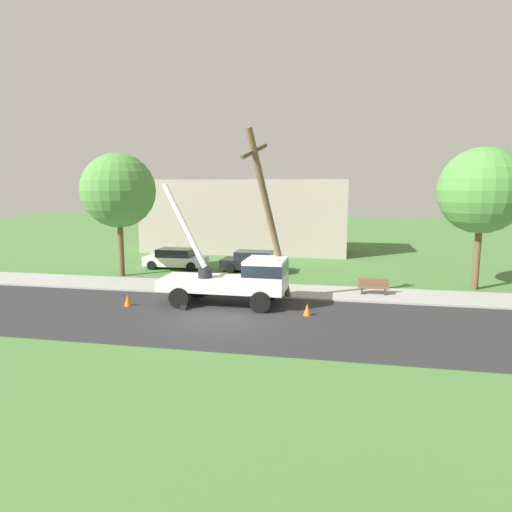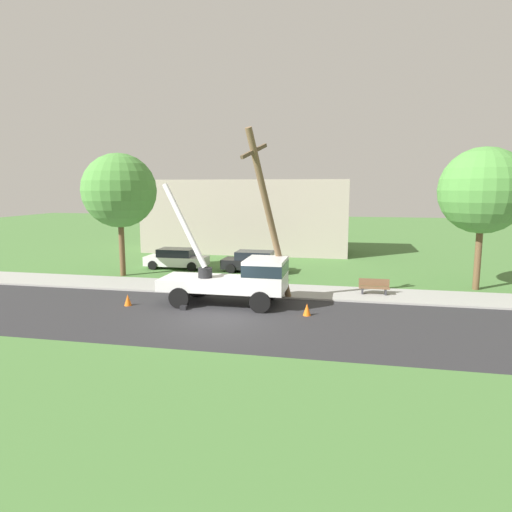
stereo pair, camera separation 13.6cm
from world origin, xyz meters
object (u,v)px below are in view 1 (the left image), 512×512
(parked_sedan_white, at_px, (176,259))
(traffic_cone_ahead, at_px, (307,309))
(utility_truck, at_px, (240,277))
(roadside_tree_far, at_px, (482,191))
(parked_sedan_black, at_px, (254,261))
(roadside_tree_near, at_px, (118,191))
(leaning_utility_pole, at_px, (269,217))
(park_bench, at_px, (374,287))
(traffic_cone_behind, at_px, (128,300))

(parked_sedan_white, bearing_deg, traffic_cone_ahead, -44.80)
(utility_truck, relative_size, roadside_tree_far, 0.85)
(traffic_cone_ahead, distance_m, parked_sedan_black, 11.02)
(parked_sedan_black, distance_m, roadside_tree_near, 10.02)
(parked_sedan_black, distance_m, roadside_tree_far, 14.59)
(utility_truck, bearing_deg, parked_sedan_white, 127.45)
(leaning_utility_pole, height_order, traffic_cone_ahead, leaning_utility_pole)
(traffic_cone_ahead, distance_m, park_bench, 5.54)
(parked_sedan_black, bearing_deg, traffic_cone_ahead, -65.68)
(leaning_utility_pole, distance_m, parked_sedan_white, 12.47)
(leaning_utility_pole, relative_size, roadside_tree_far, 1.07)
(traffic_cone_ahead, relative_size, roadside_tree_far, 0.07)
(parked_sedan_black, bearing_deg, utility_truck, -82.84)
(park_bench, relative_size, roadside_tree_far, 0.20)
(park_bench, bearing_deg, parked_sedan_white, 157.13)
(parked_sedan_black, bearing_deg, parked_sedan_white, 178.24)
(utility_truck, relative_size, roadside_tree_near, 0.85)
(park_bench, relative_size, roadside_tree_near, 0.20)
(traffic_cone_behind, height_order, roadside_tree_far, roadside_tree_far)
(roadside_tree_near, relative_size, roadside_tree_far, 0.99)
(leaning_utility_pole, xyz_separation_m, roadside_tree_far, (10.96, 5.66, 1.22))
(parked_sedan_white, relative_size, roadside_tree_near, 0.56)
(park_bench, bearing_deg, roadside_tree_near, 171.45)
(traffic_cone_ahead, distance_m, roadside_tree_near, 15.43)
(traffic_cone_ahead, xyz_separation_m, parked_sedan_black, (-4.54, 10.04, 0.43))
(utility_truck, relative_size, leaning_utility_pole, 0.79)
(traffic_cone_ahead, bearing_deg, traffic_cone_behind, -179.77)
(roadside_tree_far, bearing_deg, traffic_cone_behind, -157.63)
(utility_truck, bearing_deg, roadside_tree_far, 25.87)
(traffic_cone_behind, bearing_deg, roadside_tree_far, 22.37)
(traffic_cone_behind, bearing_deg, leaning_utility_pole, 13.61)
(traffic_cone_behind, xyz_separation_m, parked_sedan_black, (4.26, 10.07, 0.43))
(utility_truck, distance_m, parked_sedan_black, 8.87)
(traffic_cone_behind, bearing_deg, parked_sedan_black, 67.06)
(traffic_cone_behind, bearing_deg, parked_sedan_white, 98.26)
(roadside_tree_far, bearing_deg, park_bench, -154.75)
(utility_truck, distance_m, leaning_utility_pole, 3.28)
(utility_truck, distance_m, roadside_tree_far, 14.36)
(traffic_cone_behind, xyz_separation_m, roadside_tree_far, (17.73, 7.30, 5.29))
(traffic_cone_behind, xyz_separation_m, park_bench, (11.96, 4.58, 0.18))
(parked_sedan_black, height_order, roadside_tree_far, roadside_tree_far)
(leaning_utility_pole, height_order, traffic_cone_behind, leaning_utility_pole)
(parked_sedan_white, bearing_deg, park_bench, -22.87)
(utility_truck, bearing_deg, traffic_cone_behind, -166.37)
(park_bench, bearing_deg, parked_sedan_black, 144.48)
(leaning_utility_pole, bearing_deg, parked_sedan_black, 106.55)
(traffic_cone_behind, distance_m, parked_sedan_white, 10.37)
(parked_sedan_white, bearing_deg, roadside_tree_far, -8.73)
(leaning_utility_pole, height_order, parked_sedan_black, leaning_utility_pole)
(traffic_cone_ahead, distance_m, parked_sedan_white, 14.50)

